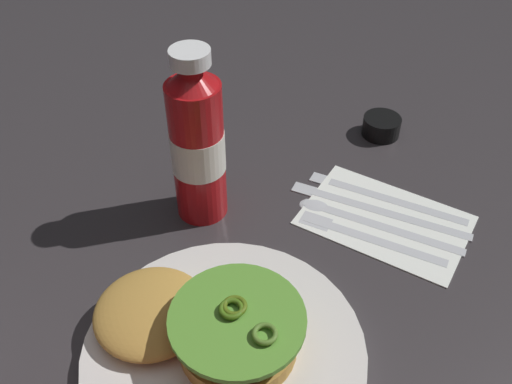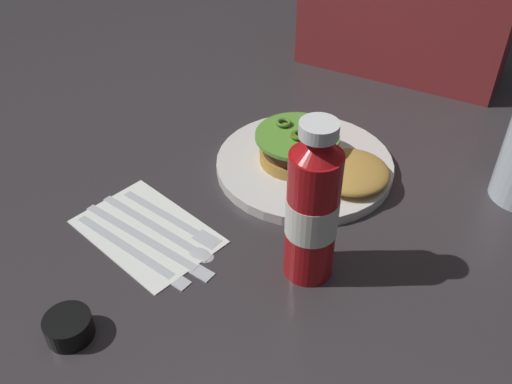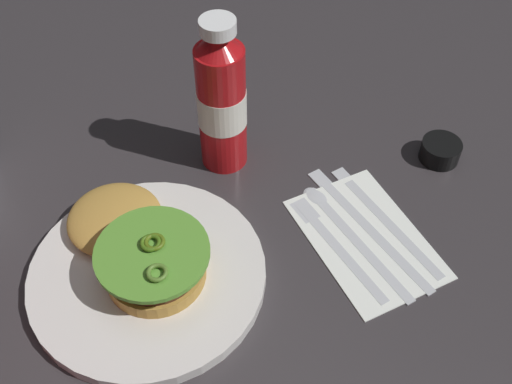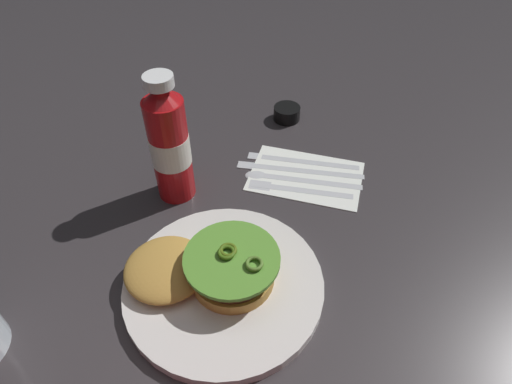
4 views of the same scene
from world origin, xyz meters
TOP-DOWN VIEW (x-y plane):
  - ground_plane at (0.00, 0.00)m, footprint 3.00×3.00m
  - dinner_plate at (-0.04, 0.14)m, footprint 0.27×0.27m
  - burger_sandwich at (-0.02, 0.13)m, footprint 0.21×0.12m
  - ketchup_bottle at (0.05, -0.05)m, footprint 0.06×0.06m
  - condiment_cup at (-0.14, -0.26)m, footprint 0.05×0.05m
  - napkin at (-0.17, -0.09)m, footprint 0.21×0.17m
  - steak_knife at (-0.15, -0.13)m, footprint 0.20×0.05m
  - butter_knife at (-0.14, -0.10)m, footprint 0.22×0.05m
  - spoon_utensil at (-0.13, -0.08)m, footprint 0.20×0.05m
  - fork_utensil at (-0.14, -0.05)m, footprint 0.17×0.05m

SIDE VIEW (x-z plane):
  - ground_plane at x=0.00m, z-range 0.00..0.00m
  - napkin at x=-0.17m, z-range 0.00..0.00m
  - steak_knife at x=-0.15m, z-range 0.00..0.01m
  - butter_knife at x=-0.14m, z-range 0.00..0.01m
  - spoon_utensil at x=-0.13m, z-range 0.00..0.01m
  - fork_utensil at x=-0.14m, z-range 0.00..0.01m
  - dinner_plate at x=-0.04m, z-range 0.00..0.02m
  - condiment_cup at x=-0.14m, z-range 0.00..0.03m
  - burger_sandwich at x=-0.02m, z-range 0.01..0.06m
  - ketchup_bottle at x=0.05m, z-range -0.01..0.21m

